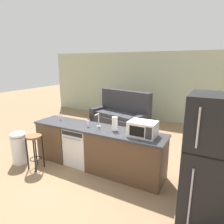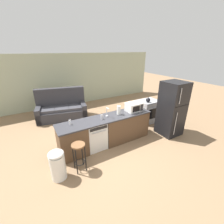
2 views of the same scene
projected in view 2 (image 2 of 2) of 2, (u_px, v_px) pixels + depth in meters
ground_plane at (103, 144)px, 4.72m from camera, size 24.00×24.00×0.00m
wall_back at (70, 80)px, 7.69m from camera, size 10.00×0.06×2.60m
kitchen_counter at (109, 131)px, 4.67m from camera, size 2.94×0.66×0.90m
dishwasher at (95, 135)px, 4.44m from camera, size 0.58×0.61×0.84m
stove_range at (148, 111)px, 6.08m from camera, size 0.76×0.68×0.90m
refrigerator at (172, 109)px, 5.02m from camera, size 0.72×0.73×1.84m
microwave at (134, 107)px, 4.86m from camera, size 0.50×0.37×0.28m
sink_faucet at (107, 113)px, 4.44m from camera, size 0.07×0.18×0.30m
paper_towel_roll at (119, 110)px, 4.60m from camera, size 0.14×0.14×0.28m
soap_bottle at (102, 117)px, 4.31m from camera, size 0.06×0.06×0.18m
dish_soap_bottle at (70, 122)px, 4.00m from camera, size 0.06×0.06×0.18m
kettle at (148, 100)px, 5.69m from camera, size 0.21×0.17×0.19m
bar_stool at (79, 152)px, 3.54m from camera, size 0.32×0.32×0.74m
trash_bin at (58, 165)px, 3.36m from camera, size 0.35×0.35×0.74m
couch at (62, 109)px, 6.44m from camera, size 2.15×1.32×1.27m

